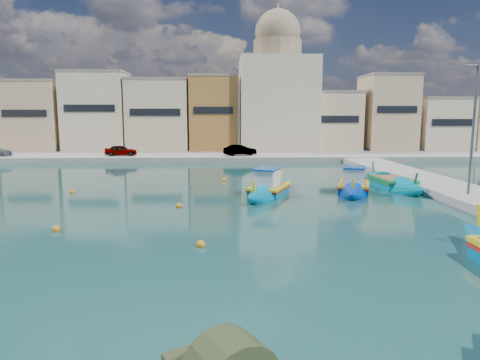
# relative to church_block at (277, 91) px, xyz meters

# --- Properties ---
(ground) EXTENTS (160.00, 160.00, 0.00)m
(ground) POSITION_rel_church_block_xyz_m (-10.00, -40.00, -8.41)
(ground) COLOR #143A3C
(ground) RESTS_ON ground
(north_quay) EXTENTS (80.00, 8.00, 0.60)m
(north_quay) POSITION_rel_church_block_xyz_m (-10.00, -8.00, -8.11)
(north_quay) COLOR gray
(north_quay) RESTS_ON ground
(north_townhouses) EXTENTS (83.20, 7.87, 10.19)m
(north_townhouses) POSITION_rel_church_block_xyz_m (-3.32, -0.64, -3.41)
(north_townhouses) COLOR beige
(north_townhouses) RESTS_ON ground
(church_block) EXTENTS (10.00, 10.00, 19.10)m
(church_block) POSITION_rel_church_block_xyz_m (0.00, 0.00, 0.00)
(church_block) COLOR beige
(church_block) RESTS_ON ground
(quay_street_lamp) EXTENTS (1.18, 0.16, 8.00)m
(quay_street_lamp) POSITION_rel_church_block_xyz_m (7.44, -34.00, -4.07)
(quay_street_lamp) COLOR #595B60
(quay_street_lamp) RESTS_ON ground
(parked_cars) EXTENTS (31.92, 2.42, 1.23)m
(parked_cars) POSITION_rel_church_block_xyz_m (-20.13, -9.50, -7.21)
(parked_cars) COLOR #4C1919
(parked_cars) RESTS_ON north_quay
(luzzu_turquoise_cabin) EXTENTS (4.99, 8.67, 2.76)m
(luzzu_turquoise_cabin) POSITION_rel_church_block_xyz_m (-4.04, -31.24, -8.07)
(luzzu_turquoise_cabin) COLOR #00769C
(luzzu_turquoise_cabin) RESTS_ON ground
(luzzu_blue_cabin) EXTENTS (4.16, 7.83, 2.70)m
(luzzu_blue_cabin) POSITION_rel_church_block_xyz_m (1.71, -30.54, -8.08)
(luzzu_blue_cabin) COLOR #00319F
(luzzu_blue_cabin) RESTS_ON ground
(luzzu_cyan_mid) EXTENTS (2.87, 9.12, 2.65)m
(luzzu_cyan_mid) POSITION_rel_church_block_xyz_m (5.00, -28.68, -8.13)
(luzzu_cyan_mid) COLOR #0083A3
(luzzu_cyan_mid) RESTS_ON ground
(mooring_buoys) EXTENTS (23.36, 17.62, 0.36)m
(mooring_buoys) POSITION_rel_church_block_xyz_m (-8.27, -35.39, -8.33)
(mooring_buoys) COLOR orange
(mooring_buoys) RESTS_ON ground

